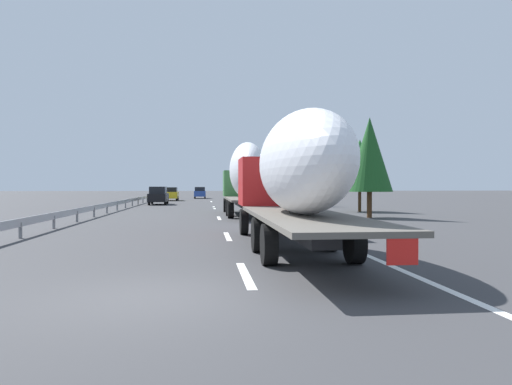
{
  "coord_description": "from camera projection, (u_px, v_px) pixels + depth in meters",
  "views": [
    {
      "loc": [
        -8.69,
        -0.88,
        1.99
      ],
      "look_at": [
        21.31,
        -4.13,
        1.56
      ],
      "focal_mm": 33.87,
      "sensor_mm": 36.0,
      "label": 1
    }
  ],
  "objects": [
    {
      "name": "lane_stripe_0",
      "position": [
        245.0,
        275.0,
        10.76
      ],
      "size": [
        3.2,
        0.2,
        0.01
      ],
      "primitive_type": "cube",
      "color": "white",
      "rests_on": "ground_plane"
    },
    {
      "name": "truck_trailing",
      "position": [
        294.0,
        174.0,
        14.68
      ],
      "size": [
        14.21,
        2.55,
        4.04
      ],
      "color": "#B21919",
      "rests_on": "ground_plane"
    },
    {
      "name": "tree_0",
      "position": [
        294.0,
        163.0,
        47.71
      ],
      "size": [
        2.88,
        2.88,
        6.82
      ],
      "color": "#472D19",
      "rests_on": "ground_plane"
    },
    {
      "name": "truck_lead",
      "position": [
        246.0,
        176.0,
        31.58
      ],
      "size": [
        12.78,
        2.55,
        4.71
      ],
      "color": "#387038",
      "rests_on": "ground_plane"
    },
    {
      "name": "lane_stripe_4",
      "position": [
        214.0,
        207.0,
        44.2
      ],
      "size": [
        3.2,
        0.2,
        0.01
      ],
      "primitive_type": "cube",
      "color": "white",
      "rests_on": "ground_plane"
    },
    {
      "name": "road_sign",
      "position": [
        259.0,
        185.0,
        51.42
      ],
      "size": [
        0.1,
        0.9,
        2.93
      ],
      "color": "gray",
      "rests_on": "ground_plane"
    },
    {
      "name": "lane_stripe_5",
      "position": [
        211.0,
        202.0,
        59.5
      ],
      "size": [
        3.2,
        0.2,
        0.01
      ],
      "primitive_type": "cube",
      "color": "white",
      "rests_on": "ground_plane"
    },
    {
      "name": "lane_stripe_3",
      "position": [
        214.0,
        208.0,
        42.32
      ],
      "size": [
        3.2,
        0.2,
        0.01
      ],
      "primitive_type": "cube",
      "color": "white",
      "rests_on": "ground_plane"
    },
    {
      "name": "tree_3",
      "position": [
        360.0,
        164.0,
        36.73
      ],
      "size": [
        3.33,
        3.33,
        5.5
      ],
      "color": "#472D19",
      "rests_on": "ground_plane"
    },
    {
      "name": "lane_stripe_2",
      "position": [
        219.0,
        218.0,
        29.39
      ],
      "size": [
        3.2,
        0.2,
        0.01
      ],
      "primitive_type": "cube",
      "color": "white",
      "rests_on": "ground_plane"
    },
    {
      "name": "lane_stripe_1",
      "position": [
        228.0,
        236.0,
        18.87
      ],
      "size": [
        3.2,
        0.2,
        0.01
      ],
      "primitive_type": "cube",
      "color": "white",
      "rests_on": "ground_plane"
    },
    {
      "name": "edge_line_right",
      "position": [
        245.0,
        203.0,
        53.9
      ],
      "size": [
        110.0,
        0.2,
        0.01
      ],
      "primitive_type": "cube",
      "color": "white",
      "rests_on": "ground_plane"
    },
    {
      "name": "tree_2",
      "position": [
        263.0,
        174.0,
        95.73
      ],
      "size": [
        3.32,
        3.32,
        7.19
      ],
      "color": "#472D19",
      "rests_on": "ground_plane"
    },
    {
      "name": "tree_1",
      "position": [
        370.0,
        155.0,
        29.75
      ],
      "size": [
        2.82,
        2.82,
        6.21
      ],
      "color": "#472D19",
      "rests_on": "ground_plane"
    },
    {
      "name": "ground_plane",
      "position": [
        195.0,
        205.0,
        48.34
      ],
      "size": [
        260.0,
        260.0,
        0.0
      ],
      "primitive_type": "plane",
      "color": "#38383A"
    },
    {
      "name": "car_blue_sedan",
      "position": [
        200.0,
        193.0,
        74.23
      ],
      "size": [
        4.08,
        1.76,
        1.77
      ],
      "color": "#28479E",
      "rests_on": "ground_plane"
    },
    {
      "name": "guardrail_median",
      "position": [
        138.0,
        199.0,
        50.67
      ],
      "size": [
        94.0,
        0.1,
        0.76
      ],
      "color": "#9EA0A5",
      "rests_on": "ground_plane"
    },
    {
      "name": "tree_4",
      "position": [
        271.0,
        173.0,
        75.49
      ],
      "size": [
        3.49,
        3.49,
        6.58
      ],
      "color": "#472D19",
      "rests_on": "ground_plane"
    },
    {
      "name": "car_yellow_coupe",
      "position": [
        171.0,
        194.0,
        63.56
      ],
      "size": [
        4.37,
        1.79,
        1.76
      ],
      "color": "gold",
      "rests_on": "ground_plane"
    },
    {
      "name": "car_black_suv",
      "position": [
        158.0,
        196.0,
        50.35
      ],
      "size": [
        4.67,
        1.83,
        1.88
      ],
      "color": "black",
      "rests_on": "ground_plane"
    }
  ]
}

